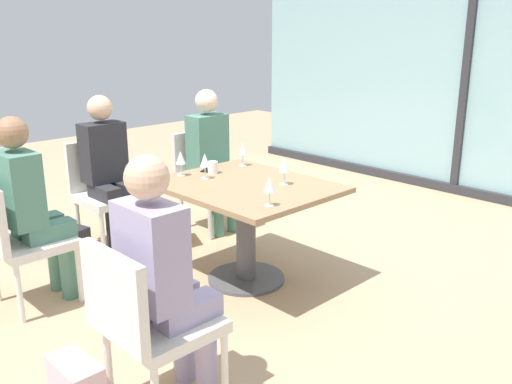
{
  "coord_description": "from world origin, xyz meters",
  "views": [
    {
      "loc": [
        2.72,
        -2.56,
        1.79
      ],
      "look_at": [
        0.0,
        0.1,
        0.65
      ],
      "focal_mm": 39.22,
      "sensor_mm": 36.0,
      "label": 1
    }
  ],
  "objects_px": {
    "person_front_right": "(163,271)",
    "cell_phone_on_table": "(208,170)",
    "chair_front_right": "(146,319)",
    "wine_glass_2": "(284,166)",
    "person_side_end": "(108,165)",
    "wine_glass_1": "(243,149)",
    "chair_side_end": "(103,187)",
    "chair_front_left": "(17,236)",
    "person_far_left": "(212,154)",
    "wine_glass_4": "(205,161)",
    "handbag_1": "(176,228)",
    "wine_glass_3": "(181,158)",
    "wine_glass_0": "(269,185)",
    "chair_far_left": "(205,174)",
    "dining_table_main": "(246,209)",
    "handbag_2": "(71,243)",
    "person_front_left": "(30,202)",
    "coffee_cup": "(213,167)"
  },
  "relations": [
    {
      "from": "person_front_left",
      "to": "cell_phone_on_table",
      "type": "bearing_deg",
      "value": 78.56
    },
    {
      "from": "chair_front_right",
      "to": "wine_glass_2",
      "type": "bearing_deg",
      "value": 109.65
    },
    {
      "from": "person_side_end",
      "to": "wine_glass_0",
      "type": "bearing_deg",
      "value": 3.87
    },
    {
      "from": "chair_side_end",
      "to": "person_front_right",
      "type": "height_order",
      "value": "person_front_right"
    },
    {
      "from": "person_far_left",
      "to": "wine_glass_3",
      "type": "xyz_separation_m",
      "value": [
        0.5,
        -0.71,
        0.16
      ]
    },
    {
      "from": "chair_front_left",
      "to": "person_front_left",
      "type": "bearing_deg",
      "value": 90.0
    },
    {
      "from": "chair_front_left",
      "to": "person_front_right",
      "type": "relative_size",
      "value": 0.69
    },
    {
      "from": "wine_glass_0",
      "to": "cell_phone_on_table",
      "type": "distance_m",
      "value": 0.99
    },
    {
      "from": "chair_side_end",
      "to": "person_side_end",
      "type": "bearing_deg",
      "value": 0.0
    },
    {
      "from": "dining_table_main",
      "to": "chair_front_right",
      "type": "distance_m",
      "value": 1.51
    },
    {
      "from": "wine_glass_1",
      "to": "wine_glass_4",
      "type": "xyz_separation_m",
      "value": [
        0.09,
        -0.46,
        0.0
      ]
    },
    {
      "from": "wine_glass_3",
      "to": "wine_glass_4",
      "type": "relative_size",
      "value": 1.0
    },
    {
      "from": "wine_glass_1",
      "to": "handbag_2",
      "type": "distance_m",
      "value": 1.55
    },
    {
      "from": "person_far_left",
      "to": "wine_glass_4",
      "type": "xyz_separation_m",
      "value": [
        0.68,
        -0.64,
        0.16
      ]
    },
    {
      "from": "wine_glass_2",
      "to": "handbag_1",
      "type": "xyz_separation_m",
      "value": [
        -1.13,
        -0.12,
        -0.72
      ]
    },
    {
      "from": "chair_side_end",
      "to": "wine_glass_2",
      "type": "bearing_deg",
      "value": 18.74
    },
    {
      "from": "person_side_end",
      "to": "wine_glass_1",
      "type": "distance_m",
      "value": 1.11
    },
    {
      "from": "chair_far_left",
      "to": "person_front_left",
      "type": "bearing_deg",
      "value": -78.12
    },
    {
      "from": "wine_glass_3",
      "to": "person_side_end",
      "type": "bearing_deg",
      "value": -167.98
    },
    {
      "from": "wine_glass_1",
      "to": "person_side_end",
      "type": "bearing_deg",
      "value": -140.81
    },
    {
      "from": "dining_table_main",
      "to": "wine_glass_4",
      "type": "height_order",
      "value": "wine_glass_4"
    },
    {
      "from": "dining_table_main",
      "to": "handbag_1",
      "type": "height_order",
      "value": "dining_table_main"
    },
    {
      "from": "chair_far_left",
      "to": "handbag_2",
      "type": "xyz_separation_m",
      "value": [
        -0.13,
        -1.27,
        -0.36
      ]
    },
    {
      "from": "chair_front_left",
      "to": "wine_glass_4",
      "type": "distance_m",
      "value": 1.33
    },
    {
      "from": "chair_far_left",
      "to": "chair_side_end",
      "type": "relative_size",
      "value": 1.0
    },
    {
      "from": "handbag_2",
      "to": "handbag_1",
      "type": "bearing_deg",
      "value": 55.07
    },
    {
      "from": "dining_table_main",
      "to": "chair_front_left",
      "type": "distance_m",
      "value": 1.51
    },
    {
      "from": "person_far_left",
      "to": "wine_glass_0",
      "type": "xyz_separation_m",
      "value": [
        1.45,
        -0.76,
        0.16
      ]
    },
    {
      "from": "wine_glass_1",
      "to": "wine_glass_3",
      "type": "bearing_deg",
      "value": -99.61
    },
    {
      "from": "person_front_right",
      "to": "cell_phone_on_table",
      "type": "height_order",
      "value": "person_front_right"
    },
    {
      "from": "person_front_right",
      "to": "wine_glass_2",
      "type": "bearing_deg",
      "value": 111.06
    },
    {
      "from": "chair_far_left",
      "to": "wine_glass_1",
      "type": "height_order",
      "value": "wine_glass_1"
    },
    {
      "from": "chair_side_end",
      "to": "chair_front_left",
      "type": "relative_size",
      "value": 1.0
    },
    {
      "from": "person_front_right",
      "to": "wine_glass_1",
      "type": "relative_size",
      "value": 6.81
    },
    {
      "from": "wine_glass_3",
      "to": "wine_glass_4",
      "type": "bearing_deg",
      "value": 22.12
    },
    {
      "from": "wine_glass_1",
      "to": "wine_glass_2",
      "type": "height_order",
      "value": "same"
    },
    {
      "from": "wine_glass_0",
      "to": "handbag_2",
      "type": "relative_size",
      "value": 0.62
    },
    {
      "from": "wine_glass_4",
      "to": "handbag_2",
      "type": "height_order",
      "value": "wine_glass_4"
    },
    {
      "from": "cell_phone_on_table",
      "to": "wine_glass_1",
      "type": "bearing_deg",
      "value": 49.58
    },
    {
      "from": "person_front_left",
      "to": "person_side_end",
      "type": "bearing_deg",
      "value": 121.18
    },
    {
      "from": "person_front_left",
      "to": "wine_glass_0",
      "type": "distance_m",
      "value": 1.55
    },
    {
      "from": "person_front_left",
      "to": "handbag_2",
      "type": "height_order",
      "value": "person_front_left"
    },
    {
      "from": "person_front_right",
      "to": "dining_table_main",
      "type": "bearing_deg",
      "value": 121.13
    },
    {
      "from": "coffee_cup",
      "to": "handbag_1",
      "type": "bearing_deg",
      "value": 175.87
    },
    {
      "from": "chair_front_right",
      "to": "person_side_end",
      "type": "xyz_separation_m",
      "value": [
        -1.99,
        0.97,
        0.2
      ]
    },
    {
      "from": "chair_far_left",
      "to": "cell_phone_on_table",
      "type": "xyz_separation_m",
      "value": [
        0.62,
        -0.47,
        0.24
      ]
    },
    {
      "from": "wine_glass_4",
      "to": "chair_front_left",
      "type": "bearing_deg",
      "value": -109.41
    },
    {
      "from": "person_far_left",
      "to": "wine_glass_0",
      "type": "height_order",
      "value": "person_far_left"
    },
    {
      "from": "chair_front_right",
      "to": "wine_glass_3",
      "type": "height_order",
      "value": "wine_glass_3"
    },
    {
      "from": "dining_table_main",
      "to": "person_side_end",
      "type": "xyz_separation_m",
      "value": [
        -1.25,
        -0.35,
        0.15
      ]
    }
  ]
}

